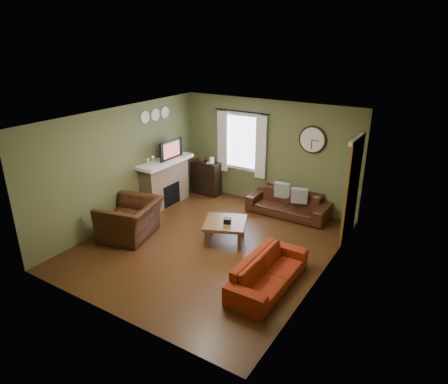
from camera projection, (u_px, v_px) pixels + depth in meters
The scene contains 31 objects.
floor at pixel (210, 245), 8.17m from camera, with size 4.60×5.20×0.00m, color #41230F.
ceiling at pixel (208, 118), 7.21m from camera, with size 4.60×5.20×0.00m, color white.
wall_left at pixel (123, 166), 8.82m from camera, with size 0.00×5.20×2.60m, color #5A613A.
wall_right at pixel (324, 212), 6.55m from camera, with size 0.00×5.20×2.60m, color #5A613A.
wall_back at pixel (268, 153), 9.74m from camera, with size 4.60×0.00×2.60m, color #5A613A.
wall_front at pixel (106, 241), 5.64m from camera, with size 4.60×0.00×2.60m, color #5A613A.
fireplace at pixel (165, 184), 9.91m from camera, with size 0.40×1.40×1.10m, color tan.
firebox at pixel (172, 195), 9.91m from camera, with size 0.04×0.60×0.55m, color black.
mantel at pixel (165, 161), 9.67m from camera, with size 0.58×1.60×0.08m, color white.
tv at pixel (169, 151), 9.70m from camera, with size 0.60×0.08×0.35m, color black.
tv_screen at pixel (171, 150), 9.64m from camera, with size 0.02×0.62×0.36m, color #994C3F.
medallion_left at pixel (145, 117), 9.09m from camera, with size 0.28×0.28×0.03m, color white.
medallion_mid at pixel (155, 115), 9.37m from camera, with size 0.28×0.28×0.03m, color white.
medallion_right at pixel (165, 112), 9.64m from camera, with size 0.28×0.28×0.03m, color white.
window_pane at pixel (243, 142), 9.99m from camera, with size 1.00×0.02×1.30m, color silver, non-canonical shape.
curtain_rod at pixel (242, 112), 9.63m from camera, with size 0.03×0.03×1.50m, color black.
curtain_left at pixel (222, 142), 10.20m from camera, with size 0.28×0.04×1.55m, color white.
curtain_right at pixel (261, 148), 9.66m from camera, with size 0.28×0.04×1.55m, color white.
wall_clock at pixel (312, 140), 8.97m from camera, with size 0.64×0.06×0.64m, color white, non-canonical shape.
door at pixel (352, 191), 8.12m from camera, with size 0.05×0.90×2.10m, color brown.
bookshelf at pixel (206, 178), 10.60m from camera, with size 0.75×0.32×0.89m, color black, non-canonical shape.
book at pixel (207, 160), 10.34m from camera, with size 0.16×0.21×0.02m, color brown.
sofa_brown at pixel (288, 204), 9.43m from camera, with size 1.92×0.75×0.56m, color #341A0E.
pillow_left at pixel (282, 190), 9.51m from camera, with size 0.38×0.12×0.38m, color #909AA1.
pillow_right at pixel (299, 196), 9.19m from camera, with size 0.37×0.11×0.37m, color #909AA1.
sofa_red at pixel (268, 272), 6.75m from camera, with size 1.85×0.72×0.54m, color maroon.
armchair at pixel (130, 219), 8.37m from camera, with size 1.20×1.05×0.78m, color #341A0E.
coffee_table at pixel (225, 231), 8.25m from camera, with size 0.83×0.83×0.44m, color brown, non-canonical shape.
tissue_box at pixel (227, 225), 8.11m from camera, with size 0.14×0.14×0.11m, color black.
wine_glass_a at pixel (148, 163), 9.14m from camera, with size 0.06×0.06×0.18m, color white, non-canonical shape.
wine_glass_b at pixel (153, 160), 9.27m from camera, with size 0.07×0.07×0.21m, color white, non-canonical shape.
Camera 1 is at (4.07, -5.93, 4.03)m, focal length 32.00 mm.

